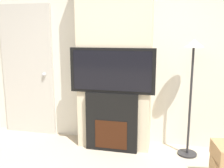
# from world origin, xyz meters

# --- Properties ---
(wall_back) EXTENTS (6.00, 0.06, 2.70)m
(wall_back) POSITION_xyz_m (0.00, 2.03, 1.35)
(wall_back) COLOR silver
(wall_back) RESTS_ON ground_plane
(chimney_breast) EXTENTS (1.03, 0.37, 2.70)m
(chimney_breast) POSITION_xyz_m (0.00, 1.81, 1.35)
(chimney_breast) COLOR beige
(chimney_breast) RESTS_ON ground_plane
(fireplace) EXTENTS (0.73, 0.15, 0.84)m
(fireplace) POSITION_xyz_m (0.00, 1.63, 0.42)
(fireplace) COLOR black
(fireplace) RESTS_ON ground_plane
(television) EXTENTS (1.18, 0.07, 0.62)m
(television) POSITION_xyz_m (0.00, 1.62, 1.15)
(television) COLOR black
(television) RESTS_ON fireplace
(floor_lamp) EXTENTS (0.27, 0.27, 1.57)m
(floor_lamp) POSITION_xyz_m (1.05, 1.71, 1.17)
(floor_lamp) COLOR #262628
(floor_lamp) RESTS_ON ground_plane
(entry_door) EXTENTS (0.89, 0.09, 2.10)m
(entry_door) POSITION_xyz_m (-1.49, 1.97, 1.05)
(entry_door) COLOR #BCB7AD
(entry_door) RESTS_ON ground_plane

